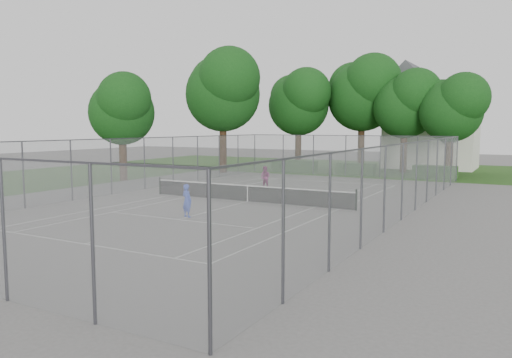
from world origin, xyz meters
The scene contains 18 objects.
ground centered at (0.00, 0.00, 0.00)m, with size 120.00×120.00×0.00m, color #63615E.
grass_far centered at (0.00, 26.00, 0.00)m, with size 60.00×20.00×0.00m, color #214714.
grass_left centered at (-22.00, 0.00, 0.00)m, with size 16.00×40.00×0.00m, color #214714.
court_markings centered at (0.00, 0.00, 0.01)m, with size 11.03×23.83×0.01m.
tennis_net centered at (0.00, 0.00, 0.51)m, with size 12.87×0.10×1.10m.
perimeter_fence centered at (0.00, 0.00, 1.81)m, with size 18.08×34.08×3.52m.
tree_far_left centered at (-6.69, 22.03, 6.90)m, with size 6.99×6.38×10.04m.
tree_far_midleft centered at (-0.92, 24.60, 7.78)m, with size 7.87×7.19×11.31m.
tree_far_midright centered at (3.68, 22.84, 6.53)m, with size 6.61×6.04×9.50m.
tree_far_right centered at (7.92, 21.21, 6.02)m, with size 6.09×5.56×8.76m.
tree_side_back centered at (-11.01, 14.65, 7.80)m, with size 7.89×7.21×11.34m.
tree_side_front centered at (-14.18, 4.91, 5.78)m, with size 5.86×5.35×8.42m.
hedge_left centered at (-5.63, 18.65, 0.54)m, with size 4.29×1.29×1.07m, color #1D4516.
hedge_mid centered at (0.56, 18.18, 0.52)m, with size 3.32×0.95×1.04m, color #1D4516.
hedge_right centered at (7.14, 18.68, 0.52)m, with size 3.45×1.26×1.03m, color #1D4516.
house centered at (4.97, 29.24, 4.33)m, with size 8.64×6.70×10.76m.
girl_player centered at (-0.05, -5.64, 0.78)m, with size 0.57×0.38×1.57m, color #3047B6.
woman_player centered at (-1.98, 5.90, 0.77)m, with size 0.75×0.58×1.54m, color #822B61.
Camera 1 is at (14.08, -24.40, 4.25)m, focal length 35.00 mm.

